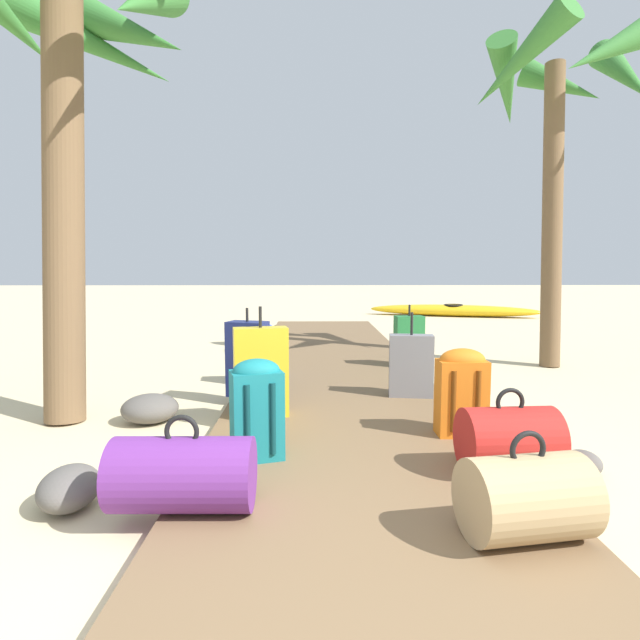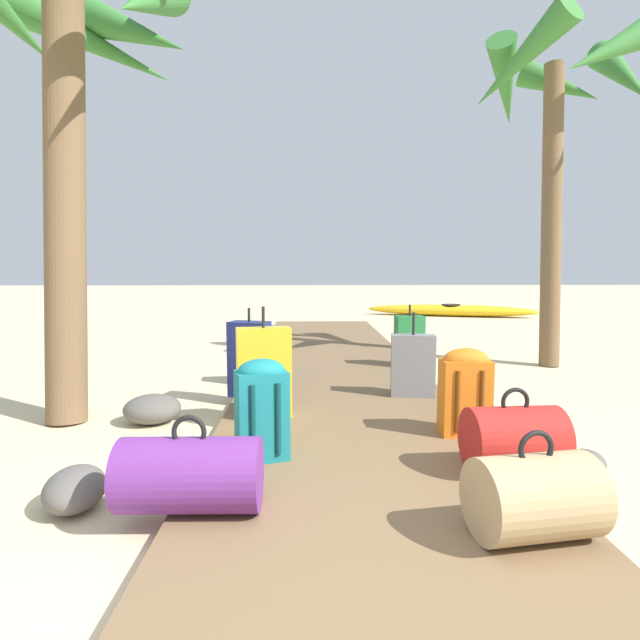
# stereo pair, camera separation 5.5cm
# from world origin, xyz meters

# --- Properties ---
(ground_plane) EXTENTS (60.00, 60.00, 0.00)m
(ground_plane) POSITION_xyz_m (0.00, 3.79, 0.00)
(ground_plane) COLOR beige
(boardwalk) EXTENTS (1.93, 9.47, 0.08)m
(boardwalk) POSITION_xyz_m (0.00, 4.74, 0.04)
(boardwalk) COLOR brown
(boardwalk) RESTS_ON ground
(duffel_bag_purple) EXTENTS (0.67, 0.36, 0.47)m
(duffel_bag_purple) POSITION_xyz_m (-0.86, 0.98, 0.26)
(duffel_bag_purple) COLOR #6B2D84
(duffel_bag_purple) RESTS_ON boardwalk
(backpack_teal) EXTENTS (0.35, 0.29, 0.61)m
(backpack_teal) POSITION_xyz_m (-0.58, 1.64, 0.40)
(backpack_teal) COLOR #197A7F
(backpack_teal) RESTS_ON boardwalk
(suitcase_navy) EXTENTS (0.39, 0.30, 0.79)m
(suitcase_navy) POSITION_xyz_m (-0.83, 3.15, 0.42)
(suitcase_navy) COLOR navy
(suitcase_navy) RESTS_ON boardwalk
(backpack_orange) EXTENTS (0.33, 0.21, 0.60)m
(backpack_orange) POSITION_xyz_m (0.77, 2.05, 0.40)
(backpack_orange) COLOR orange
(backpack_orange) RESTS_ON boardwalk
(duffel_bag_red) EXTENTS (0.54, 0.40, 0.48)m
(duffel_bag_red) POSITION_xyz_m (0.85, 1.41, 0.27)
(duffel_bag_red) COLOR red
(duffel_bag_red) RESTS_ON boardwalk
(suitcase_grey) EXTENTS (0.40, 0.21, 0.75)m
(suitcase_grey) POSITION_xyz_m (0.63, 3.11, 0.36)
(suitcase_grey) COLOR slate
(suitcase_grey) RESTS_ON boardwalk
(backpack_blue) EXTENTS (0.33, 0.26, 0.57)m
(backpack_blue) POSITION_xyz_m (-0.78, 3.95, 0.38)
(backpack_blue) COLOR #2847B7
(backpack_blue) RESTS_ON boardwalk
(duffel_bag_tan) EXTENTS (0.56, 0.44, 0.47)m
(duffel_bag_tan) POSITION_xyz_m (0.65, 0.70, 0.26)
(duffel_bag_tan) COLOR tan
(duffel_bag_tan) RESTS_ON boardwalk
(suitcase_yellow) EXTENTS (0.43, 0.25, 0.85)m
(suitcase_yellow) POSITION_xyz_m (-0.64, 2.52, 0.43)
(suitcase_yellow) COLOR gold
(suitcase_yellow) RESTS_ON boardwalk
(suitcase_green) EXTENTS (0.34, 0.22, 0.72)m
(suitcase_green) POSITION_xyz_m (0.88, 4.50, 0.38)
(suitcase_green) COLOR #237538
(suitcase_green) RESTS_ON boardwalk
(palm_tree_near_right) EXTENTS (2.11, 1.95, 4.12)m
(palm_tree_near_right) POSITION_xyz_m (2.75, 4.88, 3.20)
(palm_tree_near_right) COLOR brown
(palm_tree_near_right) RESTS_ON ground
(palm_tree_near_left) EXTENTS (1.98, 2.18, 3.82)m
(palm_tree_near_left) POSITION_xyz_m (-2.16, 2.84, 2.95)
(palm_tree_near_left) COLOR brown
(palm_tree_near_left) RESTS_ON ground
(kayak) EXTENTS (4.22, 1.86, 0.30)m
(kayak) POSITION_xyz_m (3.33, 11.38, 0.15)
(kayak) COLOR gold
(kayak) RESTS_ON ground
(rock_left_mid) EXTENTS (0.36, 0.45, 0.21)m
(rock_left_mid) POSITION_xyz_m (-1.50, 1.18, 0.11)
(rock_left_mid) COLOR #5B5651
(rock_left_mid) RESTS_ON ground
(rock_left_near) EXTENTS (0.52, 0.49, 0.23)m
(rock_left_near) POSITION_xyz_m (-1.54, 2.62, 0.11)
(rock_left_near) COLOR #5B5651
(rock_left_near) RESTS_ON ground
(rock_right_mid) EXTENTS (0.24, 0.27, 0.14)m
(rock_right_mid) POSITION_xyz_m (1.36, 1.55, 0.07)
(rock_right_mid) COLOR #5B5651
(rock_right_mid) RESTS_ON ground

